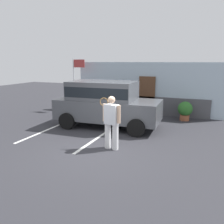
% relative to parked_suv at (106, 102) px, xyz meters
% --- Properties ---
extents(ground_plane, '(40.00, 40.00, 0.00)m').
position_rel_parked_suv_xyz_m(ground_plane, '(0.95, -2.68, -1.15)').
color(ground_plane, '#2D2D33').
extents(parking_stripe_0, '(0.12, 4.40, 0.01)m').
position_rel_parked_suv_xyz_m(parking_stripe_0, '(-2.12, -1.18, -1.14)').
color(parking_stripe_0, silver).
rests_on(parking_stripe_0, ground_plane).
extents(parking_stripe_1, '(0.12, 4.40, 0.01)m').
position_rel_parked_suv_xyz_m(parking_stripe_1, '(0.38, -1.18, -1.14)').
color(parking_stripe_1, silver).
rests_on(parking_stripe_1, ground_plane).
extents(house_frontage, '(8.19, 0.40, 2.86)m').
position_rel_parked_suv_xyz_m(house_frontage, '(0.95, 3.39, 0.20)').
color(house_frontage, silver).
rests_on(house_frontage, ground_plane).
extents(parked_suv, '(4.69, 2.35, 2.05)m').
position_rel_parked_suv_xyz_m(parked_suv, '(0.00, 0.00, 0.00)').
color(parked_suv, '#4C4F54').
rests_on(parked_suv, ground_plane).
extents(tennis_player_man, '(0.79, 0.34, 1.81)m').
position_rel_parked_suv_xyz_m(tennis_player_man, '(1.31, -2.45, -0.20)').
color(tennis_player_man, white).
rests_on(tennis_player_man, ground_plane).
extents(potted_plant_by_porch, '(0.73, 0.73, 0.96)m').
position_rel_parked_suv_xyz_m(potted_plant_by_porch, '(3.19, 2.55, -0.61)').
color(potted_plant_by_porch, '#9E5638').
rests_on(potted_plant_by_porch, ground_plane).
extents(flag_pole, '(0.80, 0.09, 3.06)m').
position_rel_parked_suv_xyz_m(flag_pole, '(-3.08, 2.64, 0.97)').
color(flag_pole, silver).
rests_on(flag_pole, ground_plane).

